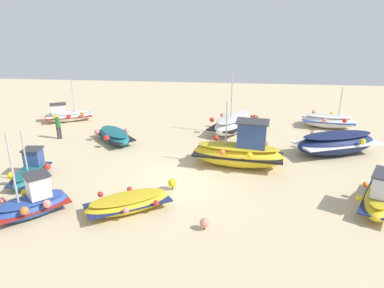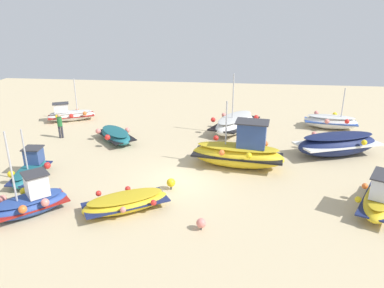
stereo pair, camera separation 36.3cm
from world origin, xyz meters
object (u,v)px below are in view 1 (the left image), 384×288
fishing_boat_3 (383,196)px  mooring_buoy_0 (205,223)px  fishing_boat_2 (240,152)px  fishing_boat_7 (68,115)px  fishing_boat_8 (328,121)px  fishing_boat_4 (31,171)px  person_walking (58,125)px  fishing_boat_5 (32,203)px  fishing_boat_1 (336,143)px  fishing_boat_9 (128,203)px  mooring_buoy_1 (172,183)px  fishing_boat_6 (114,136)px  fishing_boat_0 (233,123)px

fishing_boat_3 → mooring_buoy_0: (7.67, 2.45, -0.31)m
fishing_boat_2 → fishing_boat_7: 15.02m
fishing_boat_8 → fishing_boat_2: bearing=57.9°
fishing_boat_3 → fishing_boat_8: size_ratio=1.09×
fishing_boat_4 → person_walking: fishing_boat_4 is taller
fishing_boat_3 → fishing_boat_7: bearing=-92.7°
fishing_boat_5 → mooring_buoy_0: size_ratio=7.64×
fishing_boat_1 → fishing_boat_3: fishing_boat_3 is taller
fishing_boat_3 → fishing_boat_9: 11.16m
person_walking → fishing_boat_7: bearing=-7.8°
fishing_boat_8 → mooring_buoy_1: size_ratio=6.85×
fishing_boat_2 → fishing_boat_9: fishing_boat_2 is taller
fishing_boat_3 → fishing_boat_6: bearing=-88.8°
fishing_boat_3 → fishing_boat_8: bearing=-154.8°
fishing_boat_9 → mooring_buoy_1: bearing=21.1°
fishing_boat_1 → fishing_boat_3: bearing=-107.8°
fishing_boat_9 → mooring_buoy_0: size_ratio=7.92×
fishing_boat_6 → mooring_buoy_0: (-6.59, 9.56, -0.12)m
fishing_boat_0 → fishing_boat_9: 12.23m
fishing_boat_9 → person_walking: person_walking is taller
fishing_boat_1 → fishing_boat_6: size_ratio=1.53×
fishing_boat_1 → mooring_buoy_1: 10.67m
fishing_boat_0 → fishing_boat_8: bearing=-51.9°
fishing_boat_8 → person_walking: 19.12m
fishing_boat_6 → fishing_boat_9: fishing_boat_6 is taller
fishing_boat_1 → fishing_boat_4: bearing=176.6°
fishing_boat_1 → fishing_boat_8: 5.32m
fishing_boat_1 → fishing_boat_2: fishing_boat_2 is taller
fishing_boat_7 → fishing_boat_5: bearing=81.9°
fishing_boat_0 → fishing_boat_9: fishing_boat_0 is taller
fishing_boat_0 → fishing_boat_6: bearing=135.4°
fishing_boat_6 → person_walking: bearing=45.9°
fishing_boat_7 → fishing_boat_9: size_ratio=0.93×
fishing_boat_1 → fishing_boat_4: fishing_boat_4 is taller
fishing_boat_6 → mooring_buoy_1: fishing_boat_6 is taller
mooring_buoy_0 → mooring_buoy_1: size_ratio=0.87×
fishing_boat_2 → fishing_boat_5: (8.86, 5.98, -0.29)m
mooring_buoy_0 → mooring_buoy_1: bearing=-61.4°
fishing_boat_2 → mooring_buoy_0: (1.51, 6.38, -0.58)m
fishing_boat_6 → mooring_buoy_0: 11.61m
fishing_boat_4 → fishing_boat_7: size_ratio=0.89×
fishing_boat_6 → person_walking: (3.88, -0.22, 0.55)m
fishing_boat_2 → fishing_boat_7: size_ratio=1.42×
fishing_boat_8 → fishing_boat_4: bearing=39.9°
fishing_boat_3 → mooring_buoy_1: size_ratio=7.45×
mooring_buoy_1 → fishing_boat_9: bearing=52.5°
fishing_boat_2 → fishing_boat_5: fishing_boat_5 is taller
fishing_boat_1 → fishing_boat_2: size_ratio=1.03×
fishing_boat_2 → fishing_boat_6: (8.10, -3.18, -0.46)m
fishing_boat_8 → mooring_buoy_0: size_ratio=7.84×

